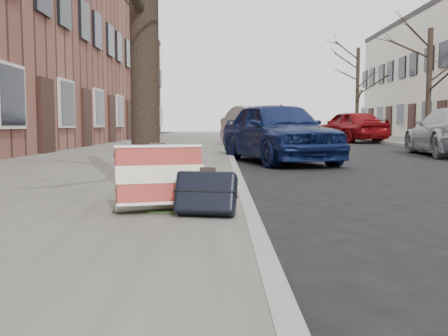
{
  "coord_description": "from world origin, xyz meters",
  "views": [
    {
      "loc": [
        -1.51,
        -3.38,
        0.86
      ],
      "look_at": [
        -1.48,
        0.8,
        0.5
      ],
      "focal_mm": 40.0,
      "sensor_mm": 36.0,
      "label": 1
    }
  ],
  "objects_px": {
    "suitcase_navy": "(206,193)",
    "car_near_mid": "(264,128)",
    "suitcase_red": "(159,179)",
    "car_near_front": "(278,132)"
  },
  "relations": [
    {
      "from": "suitcase_navy",
      "to": "car_near_mid",
      "type": "bearing_deg",
      "value": 93.34
    },
    {
      "from": "suitcase_red",
      "to": "suitcase_navy",
      "type": "relative_size",
      "value": 1.48
    },
    {
      "from": "suitcase_navy",
      "to": "car_near_front",
      "type": "height_order",
      "value": "car_near_front"
    },
    {
      "from": "suitcase_navy",
      "to": "car_near_front",
      "type": "distance_m",
      "value": 7.57
    },
    {
      "from": "suitcase_red",
      "to": "car_near_front",
      "type": "distance_m",
      "value": 7.41
    },
    {
      "from": "suitcase_navy",
      "to": "suitcase_red",
      "type": "bearing_deg",
      "value": 159.18
    },
    {
      "from": "suitcase_red",
      "to": "car_near_front",
      "type": "relative_size",
      "value": 0.18
    },
    {
      "from": "car_near_front",
      "to": "car_near_mid",
      "type": "height_order",
      "value": "car_near_mid"
    },
    {
      "from": "car_near_front",
      "to": "suitcase_navy",
      "type": "bearing_deg",
      "value": -117.24
    },
    {
      "from": "suitcase_red",
      "to": "car_near_mid",
      "type": "bearing_deg",
      "value": 66.78
    }
  ]
}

